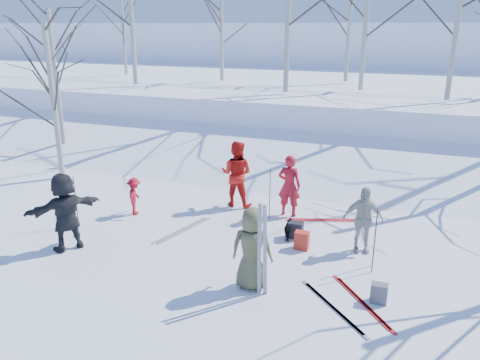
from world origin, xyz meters
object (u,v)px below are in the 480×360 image
at_px(skier_red_seated, 135,196).
at_px(backpack_grey, 379,293).
at_px(skier_redor_behind, 237,174).
at_px(skier_olive_center, 252,249).
at_px(backpack_dark, 296,230).
at_px(skier_grey_west, 65,212).
at_px(backpack_red, 302,240).
at_px(skier_cream_east, 363,220).
at_px(skier_red_north, 289,186).
at_px(dog, 289,230).

height_order(skier_red_seated, backpack_grey, skier_red_seated).
bearing_deg(skier_redor_behind, skier_olive_center, 113.06).
relative_size(backpack_grey, backpack_dark, 0.95).
relative_size(skier_red_seated, backpack_grey, 2.70).
bearing_deg(skier_grey_west, skier_redor_behind, 178.98).
relative_size(skier_redor_behind, backpack_grey, 4.91).
height_order(backpack_red, backpack_dark, backpack_red).
distance_m(skier_redor_behind, backpack_red, 3.20).
relative_size(skier_cream_east, backpack_red, 3.64).
height_order(skier_olive_center, skier_red_north, skier_red_north).
height_order(skier_grey_west, backpack_red, skier_grey_west).
bearing_deg(skier_red_seated, dog, -111.77).
bearing_deg(backpack_red, skier_olive_center, -104.92).
relative_size(skier_redor_behind, skier_grey_west, 1.03).
distance_m(backpack_grey, backpack_dark, 3.01).
relative_size(skier_olive_center, skier_redor_behind, 0.88).
relative_size(skier_olive_center, backpack_red, 3.92).
relative_size(skier_olive_center, backpack_dark, 4.12).
bearing_deg(dog, skier_redor_behind, -57.56).
distance_m(skier_cream_east, backpack_red, 1.44).
height_order(skier_red_seated, backpack_red, skier_red_seated).
bearing_deg(skier_olive_center, dog, -99.78).
distance_m(skier_grey_west, backpack_grey, 6.87).
xyz_separation_m(skier_cream_east, dog, (-1.68, 0.04, -0.55)).
bearing_deg(dog, backpack_dark, -165.63).
height_order(skier_red_seated, dog, skier_red_seated).
bearing_deg(backpack_dark, skier_red_seated, -178.73).
bearing_deg(backpack_grey, skier_olive_center, -172.09).
xyz_separation_m(skier_redor_behind, skier_cream_east, (3.65, -1.62, -0.17)).
bearing_deg(backpack_grey, skier_red_seated, 162.73).
relative_size(skier_redor_behind, skier_cream_east, 1.22).
relative_size(skier_redor_behind, backpack_red, 4.44).
xyz_separation_m(skier_olive_center, backpack_red, (0.52, 1.95, -0.61)).
relative_size(skier_cream_east, dog, 2.95).
distance_m(backpack_red, backpack_dark, 0.58).
xyz_separation_m(skier_cream_east, backpack_grey, (0.58, -2.01, -0.58)).
distance_m(skier_olive_center, backpack_red, 2.11).
xyz_separation_m(skier_red_north, skier_redor_behind, (-1.57, 0.18, 0.10)).
bearing_deg(skier_olive_center, skier_red_seated, -36.79).
xyz_separation_m(skier_olive_center, backpack_dark, (0.24, 2.46, -0.62)).
bearing_deg(skier_red_north, skier_cream_east, 144.18).
bearing_deg(skier_redor_behind, skier_grey_west, 54.22).
distance_m(skier_red_north, skier_red_seated, 4.14).
bearing_deg(skier_redor_behind, backpack_dark, 142.49).
distance_m(skier_red_seated, dog, 4.29).
relative_size(skier_olive_center, skier_red_seated, 1.61).
distance_m(skier_red_north, skier_grey_west, 5.58).
relative_size(skier_olive_center, skier_grey_west, 0.91).
distance_m(skier_grey_west, backpack_red, 5.37).
distance_m(skier_red_seated, backpack_grey, 6.86).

